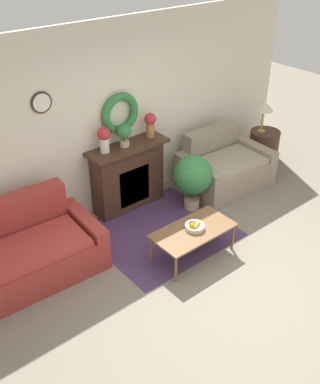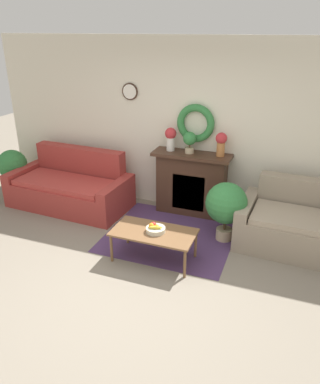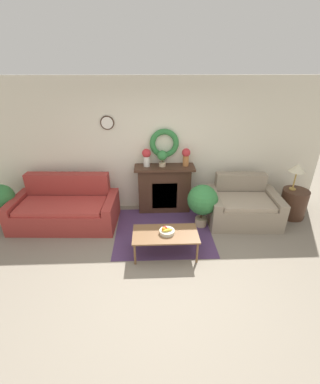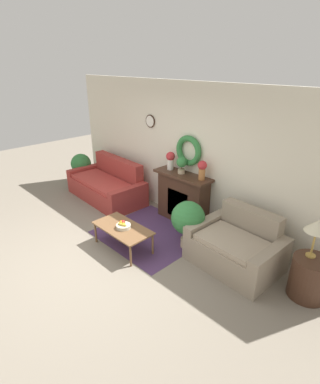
{
  "view_description": "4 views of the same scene",
  "coord_description": "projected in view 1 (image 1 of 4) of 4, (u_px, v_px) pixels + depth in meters",
  "views": [
    {
      "loc": [
        -3.16,
        -2.56,
        3.79
      ],
      "look_at": [
        -0.14,
        1.13,
        0.82
      ],
      "focal_mm": 42.0,
      "sensor_mm": 36.0,
      "label": 1
    },
    {
      "loc": [
        1.58,
        -3.17,
        2.79
      ],
      "look_at": [
        -0.13,
        1.36,
        0.65
      ],
      "focal_mm": 35.0,
      "sensor_mm": 36.0,
      "label": 2
    },
    {
      "loc": [
        -0.18,
        -2.74,
        2.87
      ],
      "look_at": [
        -0.03,
        1.2,
        0.91
      ],
      "focal_mm": 24.0,
      "sensor_mm": 36.0,
      "label": 3
    },
    {
      "loc": [
        3.65,
        -1.97,
        3.01
      ],
      "look_at": [
        0.14,
        1.48,
        0.85
      ],
      "focal_mm": 28.0,
      "sensor_mm": 36.0,
      "label": 4
    }
  ],
  "objects": [
    {
      "name": "coffee_table",
      "position": [
        193.0,
        232.0,
        5.65
      ],
      "size": [
        1.07,
        0.56,
        0.41
      ],
      "color": "brown",
      "rests_on": "ground_plane"
    },
    {
      "name": "potted_plant_on_mantel",
      "position": [
        124.0,
        133.0,
        6.17
      ],
      "size": [
        0.2,
        0.2,
        0.33
      ],
      "color": "tan",
      "rests_on": "fireplace"
    },
    {
      "name": "fruit_bowl",
      "position": [
        194.0,
        226.0,
        5.62
      ],
      "size": [
        0.25,
        0.25,
        0.12
      ],
      "color": "beige",
      "rests_on": "coffee_table"
    },
    {
      "name": "fireplace",
      "position": [
        128.0,
        176.0,
        6.58
      ],
      "size": [
        1.22,
        0.41,
        1.02
      ],
      "color": "#42281C",
      "rests_on": "ground_plane"
    },
    {
      "name": "loveseat_right",
      "position": [
        224.0,
        167.0,
        7.21
      ],
      "size": [
        1.4,
        1.04,
        0.88
      ],
      "rotation": [
        0.0,
        0.0,
        -0.05
      ],
      "color": "gray",
      "rests_on": "ground_plane"
    },
    {
      "name": "potted_plant_floor_by_loveseat",
      "position": [
        193.0,
        176.0,
        6.51
      ],
      "size": [
        0.58,
        0.58,
        0.86
      ],
      "color": "tan",
      "rests_on": "ground_plane"
    },
    {
      "name": "vase_on_mantel_left",
      "position": [
        104.0,
        138.0,
        6.01
      ],
      "size": [
        0.18,
        0.18,
        0.36
      ],
      "color": "silver",
      "rests_on": "fireplace"
    },
    {
      "name": "couch_left",
      "position": [
        15.0,
        257.0,
        5.34
      ],
      "size": [
        2.04,
        1.06,
        0.93
      ],
      "rotation": [
        0.0,
        0.0,
        -0.05
      ],
      "color": "#9E332D",
      "rests_on": "ground_plane"
    },
    {
      "name": "side_table_by_loveseat",
      "position": [
        264.0,
        147.0,
        7.87
      ],
      "size": [
        0.51,
        0.51,
        0.6
      ],
      "color": "#42281C",
      "rests_on": "ground_plane"
    },
    {
      "name": "vase_on_mantel_right",
      "position": [
        150.0,
        123.0,
        6.44
      ],
      "size": [
        0.17,
        0.17,
        0.36
      ],
      "color": "#AD6B38",
      "rests_on": "fireplace"
    },
    {
      "name": "ground_plane",
      "position": [
        228.0,
        285.0,
        5.38
      ],
      "size": [
        16.0,
        16.0,
        0.0
      ],
      "primitive_type": "plane",
      "color": "gray"
    },
    {
      "name": "wall_back",
      "position": [
        111.0,
        120.0,
        6.22
      ],
      "size": [
        6.8,
        0.18,
        2.7
      ],
      "color": "beige",
      "rests_on": "ground_plane"
    },
    {
      "name": "table_lamp",
      "position": [
        264.0,
        107.0,
        7.47
      ],
      "size": [
        0.31,
        0.31,
        0.55
      ],
      "color": "#B28E42",
      "rests_on": "side_table_by_loveseat"
    },
    {
      "name": "floor_rug",
      "position": [
        160.0,
        231.0,
        6.28
      ],
      "size": [
        1.8,
        1.66,
        0.01
      ],
      "color": "#4C335B",
      "rests_on": "ground_plane"
    }
  ]
}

